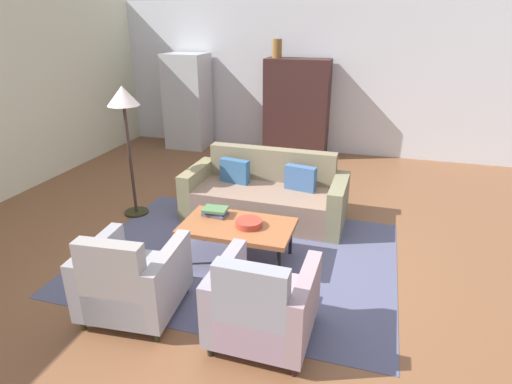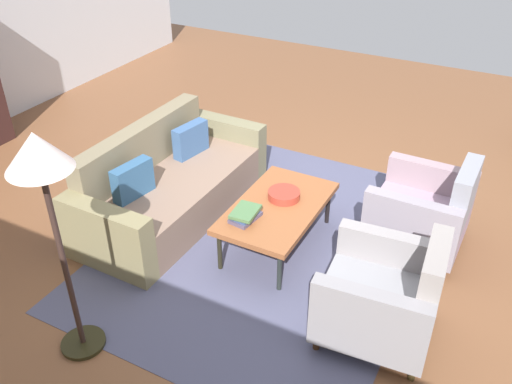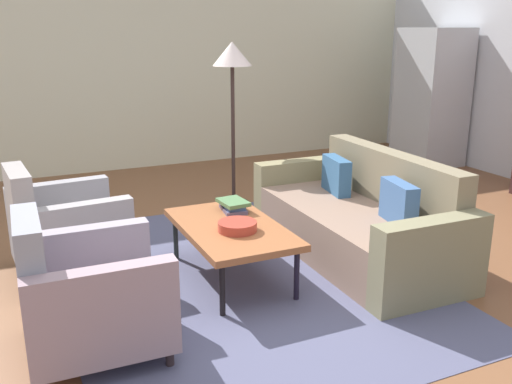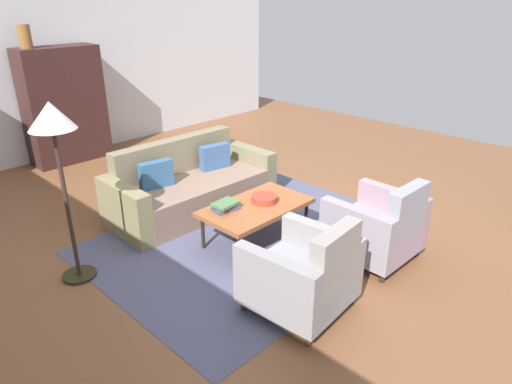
% 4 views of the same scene
% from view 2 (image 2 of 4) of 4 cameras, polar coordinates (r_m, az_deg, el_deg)
% --- Properties ---
extents(ground_plane, '(10.44, 10.44, 0.00)m').
position_cam_2_polar(ground_plane, '(5.27, 3.19, -3.32)').
color(ground_plane, brown).
extents(area_rug, '(3.40, 2.60, 0.01)m').
position_cam_2_polar(area_rug, '(5.02, 1.65, -5.25)').
color(area_rug, '#50526E').
rests_on(area_rug, ground).
extents(couch, '(2.11, 0.93, 0.86)m').
position_cam_2_polar(couch, '(5.36, -9.24, 0.70)').
color(couch, '#856958').
rests_on(couch, ground).
extents(coffee_table, '(1.20, 0.70, 0.43)m').
position_cam_2_polar(coffee_table, '(4.78, 2.26, -1.74)').
color(coffee_table, black).
rests_on(coffee_table, ground).
extents(armchair_left, '(0.86, 0.86, 0.88)m').
position_cam_2_polar(armchair_left, '(4.08, 13.60, -10.76)').
color(armchair_left, '#392212').
rests_on(armchair_left, ground).
extents(armchair_right, '(0.81, 0.81, 0.88)m').
position_cam_2_polar(armchair_right, '(5.02, 17.39, -2.21)').
color(armchair_right, '#2B2C10').
rests_on(armchair_right, ground).
extents(fruit_bowl, '(0.29, 0.29, 0.07)m').
position_cam_2_polar(fruit_bowl, '(4.83, 2.94, -0.28)').
color(fruit_bowl, '#A83829').
rests_on(fruit_bowl, coffee_table).
extents(book_stack, '(0.29, 0.21, 0.09)m').
position_cam_2_polar(book_stack, '(4.56, -1.12, -2.36)').
color(book_stack, '#524B64').
rests_on(book_stack, coffee_table).
extents(floor_lamp, '(0.40, 0.40, 1.72)m').
position_cam_2_polar(floor_lamp, '(3.45, -21.46, 1.73)').
color(floor_lamp, black).
rests_on(floor_lamp, ground).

